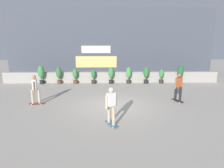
% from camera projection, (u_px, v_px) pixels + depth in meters
% --- Properties ---
extents(ground_plane, '(48.00, 48.00, 0.00)m').
position_uv_depth(ground_plane, '(113.00, 106.00, 11.01)').
color(ground_plane, '#A8A093').
extents(planter_wall, '(18.00, 0.40, 0.90)m').
position_uv_depth(planter_wall, '(111.00, 77.00, 16.75)').
color(planter_wall, gray).
rests_on(planter_wall, ground).
extents(building_backdrop, '(20.00, 2.08, 6.50)m').
position_uv_depth(building_backdrop, '(110.00, 42.00, 20.01)').
color(building_backdrop, '#424751').
rests_on(building_backdrop, ground).
extents(potted_plant_0, '(0.53, 0.53, 1.53)m').
position_uv_depth(potted_plant_0, '(41.00, 73.00, 16.10)').
color(potted_plant_0, black).
rests_on(potted_plant_0, ground).
extents(potted_plant_1, '(0.46, 0.46, 1.39)m').
position_uv_depth(potted_plant_1, '(59.00, 74.00, 16.15)').
color(potted_plant_1, brown).
rests_on(potted_plant_1, ground).
extents(potted_plant_2, '(0.40, 0.40, 1.27)m').
position_uv_depth(potted_plant_2, '(75.00, 75.00, 16.20)').
color(potted_plant_2, brown).
rests_on(potted_plant_2, ground).
extents(potted_plant_3, '(0.37, 0.37, 1.21)m').
position_uv_depth(potted_plant_3, '(94.00, 76.00, 16.24)').
color(potted_plant_3, '#2D2823').
rests_on(potted_plant_3, ground).
extents(potted_plant_4, '(0.45, 0.45, 1.37)m').
position_uv_depth(potted_plant_4, '(111.00, 74.00, 16.24)').
color(potted_plant_4, black).
rests_on(potted_plant_4, ground).
extents(potted_plant_5, '(0.45, 0.45, 1.38)m').
position_uv_depth(potted_plant_5, '(129.00, 74.00, 16.27)').
color(potted_plant_5, '#2D2823').
rests_on(potted_plant_5, ground).
extents(potted_plant_6, '(0.46, 0.46, 1.40)m').
position_uv_depth(potted_plant_6, '(146.00, 74.00, 16.29)').
color(potted_plant_6, black).
rests_on(potted_plant_6, ground).
extents(potted_plant_7, '(0.37, 0.37, 1.20)m').
position_uv_depth(potted_plant_7, '(161.00, 76.00, 16.36)').
color(potted_plant_7, '#2D2823').
rests_on(potted_plant_7, ground).
extents(potted_plant_8, '(0.51, 0.51, 1.49)m').
position_uv_depth(potted_plant_8, '(180.00, 73.00, 16.33)').
color(potted_plant_8, black).
rests_on(potted_plant_8, ground).
extents(skater_far_right, '(0.55, 0.80, 1.70)m').
position_uv_depth(skater_far_right, '(178.00, 86.00, 11.54)').
color(skater_far_right, black).
rests_on(skater_far_right, ground).
extents(skater_by_wall_right, '(0.59, 0.78, 1.70)m').
position_uv_depth(skater_by_wall_right, '(111.00, 105.00, 8.35)').
color(skater_by_wall_right, '#266699').
rests_on(skater_by_wall_right, ground).
extents(skater_far_left, '(0.82, 0.56, 1.70)m').
position_uv_depth(skater_far_left, '(35.00, 88.00, 11.02)').
color(skater_far_left, maroon).
rests_on(skater_far_left, ground).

